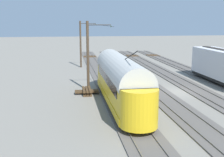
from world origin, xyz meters
The scene contains 9 objects.
ground_plane centered at (0.00, 0.00, 0.00)m, with size 220.00×220.00×0.00m, color gray.
track_adjacent_siding centered at (-2.25, -0.31, 0.05)m, with size 2.80×80.00×0.18m.
track_third_siding centered at (2.25, -0.31, 0.05)m, with size 2.80×80.00×0.18m.
track_outer_siding centered at (6.74, -0.31, 0.05)m, with size 2.80×80.00×0.18m.
vintage_streetcar centered at (6.74, 3.48, 2.25)m, with size 2.65×15.73×5.22m.
catenary_pole_foreground centered at (9.10, -17.69, 3.80)m, with size 2.65×0.28×7.29m.
catenary_pole_mid_near centered at (9.10, -1.95, 3.80)m, with size 2.65×0.28×7.29m.
overhead_wire_run centered at (6.83, -10.39, 6.75)m, with size 2.44×19.74×0.18m.
spare_tie_stack centered at (9.43, -0.65, 0.27)m, with size 2.40×2.40×0.54m.
Camera 1 is at (11.24, 27.38, 7.28)m, focal length 45.53 mm.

